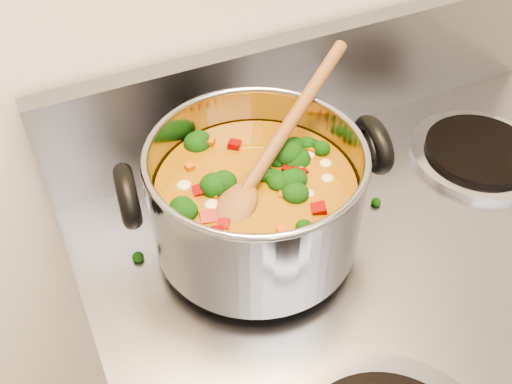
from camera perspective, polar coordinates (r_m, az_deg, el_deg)
stockpot at (r=0.64m, az=-0.06°, el=-0.63°), size 0.30×0.24×0.15m
wooden_spoon at (r=0.62m, az=0.83°, el=2.97°), size 0.25×0.18×0.10m
cooktop_crumbs at (r=0.69m, az=0.17°, el=-5.78°), size 0.09×0.30×0.01m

